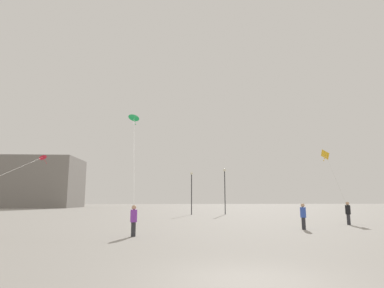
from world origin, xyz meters
The scene contains 10 objects.
ground_plane centered at (0.00, 0.00, 0.00)m, with size 300.00×300.00×0.00m, color gray.
person_in_purple centered at (-3.43, 9.73, 0.87)m, with size 0.34×0.34×1.58m.
person_in_blue centered at (6.93, 12.91, 0.89)m, with size 0.35×0.35×1.62m.
person_in_black centered at (11.96, 16.45, 0.93)m, with size 0.37×0.37×1.71m.
kite_emerald_diamond centered at (-4.94, 24.55, 9.91)m, with size 2.21×15.59×9.20m.
kite_crimson_diamond centered at (-14.86, 28.07, 6.20)m, with size 1.92×20.00×5.37m.
kite_amber_delta centered at (14.38, 23.95, 6.28)m, with size 2.72×8.30×5.48m.
building_left_hall centered at (-37.00, 77.94, 6.09)m, with size 27.86×15.89×12.18m.
lamppost_east centered at (1.68, 34.71, 3.59)m, with size 0.36×0.36×5.41m.
lamppost_west centered at (6.09, 35.15, 3.87)m, with size 0.36×0.36×5.91m.
Camera 1 is at (-1.94, -7.77, 1.84)m, focal length 30.88 mm.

